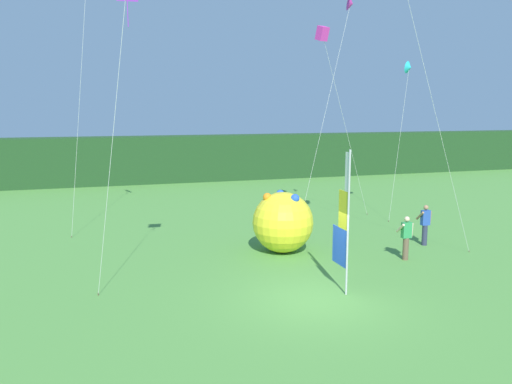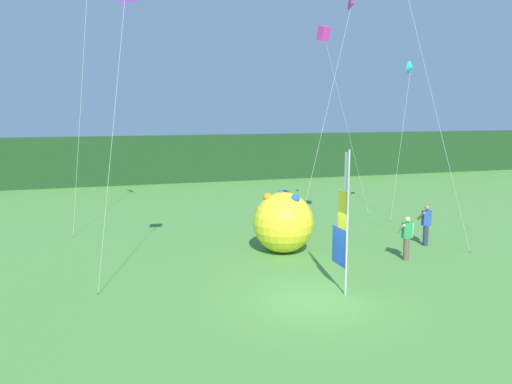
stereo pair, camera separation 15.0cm
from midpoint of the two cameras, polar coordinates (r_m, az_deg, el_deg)
name	(u,v)px [view 2 (the right image)]	position (r m, az deg, el deg)	size (l,w,h in m)	color
ground_plane	(314,301)	(15.78, 6.68, -11.83)	(120.00, 120.00, 0.00)	#518E3D
distant_treeline	(180,159)	(40.76, -8.31, 3.67)	(80.00, 2.40, 3.55)	#1E421E
banner_flag	(343,225)	(16.03, 9.85, -3.59)	(0.06, 1.03, 4.46)	#B7B7BC
person_near_banner	(407,237)	(20.21, 16.52, -4.79)	(0.55, 0.48, 1.67)	brown
person_mid_field	(426,224)	(22.57, 18.47, -3.39)	(0.55, 0.48, 1.70)	#2D334C
inflatable_balloon	(283,222)	(20.42, 3.25, -3.35)	(2.41, 2.41, 2.41)	yellow
kite_purple_diamond_0	(124,7)	(15.80, -14.08, 19.18)	(1.50, 0.45, 9.46)	brown
kite_cyan_delta_1	(411,69)	(27.49, 16.89, 12.92)	(1.54, 0.94, 7.99)	brown
kite_magenta_box_3	(324,35)	(25.99, 7.70, 16.86)	(3.48, 1.08, 9.58)	brown
kite_magenta_delta_6	(351,5)	(25.48, 10.68, 19.61)	(3.34, 1.83, 10.75)	brown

